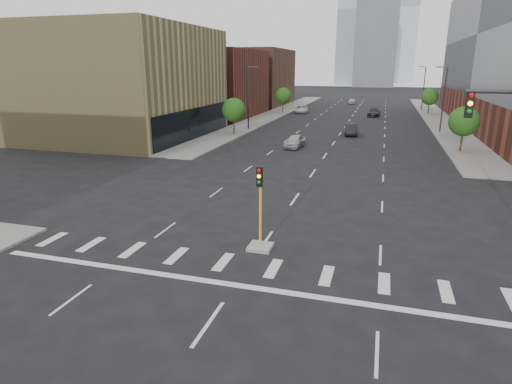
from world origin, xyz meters
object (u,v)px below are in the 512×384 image
at_px(median_traffic_signal, 260,231).
at_px(car_deep_right, 374,112).
at_px(car_distant, 352,101).
at_px(car_near_left, 295,141).
at_px(car_mid_right, 351,129).
at_px(car_far_left, 302,109).

distance_m(median_traffic_signal, car_deep_right, 64.92).
relative_size(car_deep_right, car_distant, 1.27).
xyz_separation_m(median_traffic_signal, car_near_left, (-4.01, 28.85, -0.23)).
height_order(median_traffic_signal, car_mid_right, median_traffic_signal).
bearing_deg(car_distant, median_traffic_signal, -90.08).
bearing_deg(median_traffic_signal, car_deep_right, 86.57).
distance_m(car_near_left, car_mid_right, 12.69).
xyz_separation_m(car_near_left, car_distant, (1.83, 62.99, -0.06)).
relative_size(median_traffic_signal, car_distant, 1.09).
height_order(car_near_left, car_distant, car_near_left).
bearing_deg(car_near_left, median_traffic_signal, -78.38).
bearing_deg(car_mid_right, car_distant, 88.96).
bearing_deg(car_deep_right, car_distant, 106.08).
relative_size(car_far_left, car_distant, 1.32).
relative_size(car_near_left, car_deep_right, 0.85).
distance_m(median_traffic_signal, car_far_left, 67.78).
bearing_deg(car_near_left, car_mid_right, 67.99).
bearing_deg(car_far_left, car_near_left, -88.31).
xyz_separation_m(car_near_left, car_deep_right, (7.89, 35.95, 0.00)).
bearing_deg(car_deep_right, car_far_left, 174.72).
bearing_deg(car_near_left, car_deep_right, 81.33).
distance_m(car_near_left, car_far_left, 38.65).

